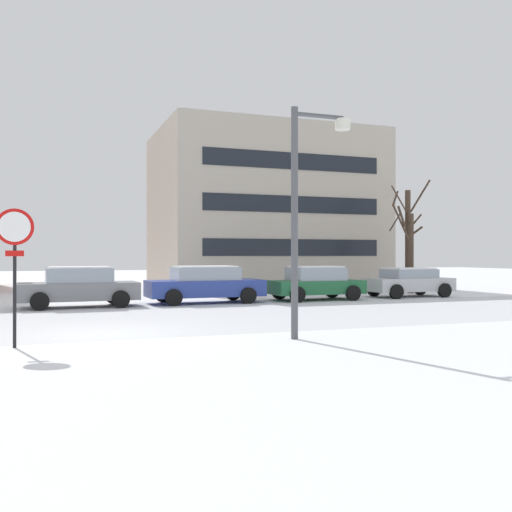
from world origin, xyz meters
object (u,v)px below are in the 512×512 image
at_px(parked_car_green, 316,283).
at_px(parked_car_silver, 409,282).
at_px(stop_sign, 15,250).
at_px(parked_car_gray, 79,287).
at_px(parked_car_blue, 205,284).
at_px(street_lamp, 305,197).

height_order(parked_car_green, parked_car_silver, parked_car_green).
relative_size(stop_sign, parked_car_green, 0.72).
xyz_separation_m(parked_car_gray, parked_car_blue, (4.82, 0.22, -0.00)).
bearing_deg(parked_car_silver, parked_car_gray, -178.70).
xyz_separation_m(parked_car_gray, parked_car_silver, (14.46, 0.33, -0.07)).
height_order(street_lamp, parked_car_silver, street_lamp).
relative_size(parked_car_gray, parked_car_green, 1.06).
xyz_separation_m(stop_sign, parked_car_silver, (16.23, 9.49, -1.33)).
relative_size(street_lamp, parked_car_silver, 1.32).
relative_size(street_lamp, parked_car_green, 1.32).
height_order(parked_car_gray, parked_car_blue, parked_car_gray).
bearing_deg(parked_car_blue, stop_sign, -125.09).
bearing_deg(parked_car_blue, parked_car_gray, -177.43).
bearing_deg(parked_car_silver, parked_car_blue, -179.34).
height_order(stop_sign, street_lamp, street_lamp).
distance_m(street_lamp, parked_car_gray, 11.26).
xyz_separation_m(street_lamp, parked_car_gray, (-4.42, 10.05, -2.48)).
bearing_deg(stop_sign, parked_car_blue, 54.91).
relative_size(parked_car_blue, parked_car_silver, 1.15).
xyz_separation_m(parked_car_blue, parked_car_silver, (9.64, 0.11, -0.07)).
relative_size(parked_car_gray, parked_car_blue, 0.92).
xyz_separation_m(street_lamp, parked_car_green, (5.22, 10.16, -2.50)).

